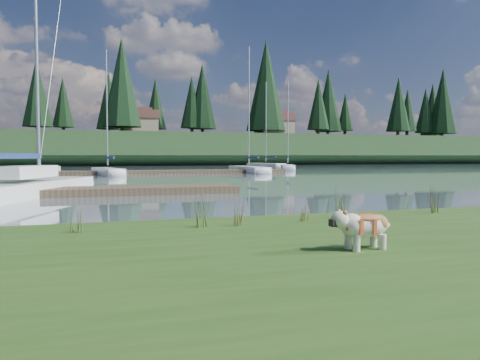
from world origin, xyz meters
name	(u,v)px	position (x,y,z in m)	size (l,w,h in m)	color
ground	(114,174)	(0.00, 30.00, 0.00)	(200.00, 200.00, 0.00)	gray
bank	(283,292)	(0.00, -6.00, 0.17)	(60.00, 9.00, 0.35)	#2B4C19
ridge	(102,150)	(0.00, 73.00, 2.50)	(200.00, 20.00, 5.00)	#1C3519
bulldog	(364,225)	(1.51, -5.10, 0.67)	(0.86, 0.39, 0.51)	silver
sailboat_main	(39,184)	(-3.87, 10.08, 0.42)	(5.08, 9.50, 13.54)	white
dock_near	(32,193)	(-4.00, 9.00, 0.15)	(16.00, 2.00, 0.30)	#4C3D2C
dock_far	(139,172)	(2.00, 30.00, 0.15)	(26.00, 2.20, 0.30)	#4C3D2C
sailboat_bg_1	(42,170)	(-5.89, 33.50, 0.32)	(2.92, 9.29, 13.50)	white
sailboat_bg_2	(106,171)	(-0.70, 28.80, 0.33)	(2.64, 6.67, 9.99)	white
sailboat_bg_3	(246,169)	(11.94, 30.97, 0.32)	(1.84, 7.92, 11.57)	white
sailboat_bg_4	(288,167)	(18.63, 36.74, 0.33)	(3.46, 6.52, 9.73)	white
sailboat_bg_5	(263,165)	(19.93, 47.85, 0.32)	(3.25, 8.05, 11.31)	white
weed_0	(200,210)	(-0.10, -2.61, 0.64)	(0.17, 0.14, 0.69)	#475B23
weed_1	(240,211)	(0.61, -2.66, 0.59)	(0.17, 0.14, 0.58)	#475B23
weed_2	(339,204)	(2.70, -2.38, 0.63)	(0.17, 0.14, 0.67)	#475B23
weed_3	(76,220)	(-2.08, -2.58, 0.54)	(0.17, 0.14, 0.46)	#475B23
weed_4	(306,211)	(1.95, -2.48, 0.53)	(0.17, 0.14, 0.42)	#475B23
weed_5	(433,198)	(5.07, -2.17, 0.65)	(0.17, 0.14, 0.73)	#475B23
mud_lip	(193,234)	(0.00, -1.60, 0.07)	(60.00, 0.50, 0.14)	#33281C
conifer_3	(37,92)	(-10.00, 72.00, 11.74)	(4.84, 4.84, 12.25)	#382619
conifer_4	(122,82)	(3.00, 66.00, 13.09)	(6.16, 6.16, 15.10)	#382619
conifer_5	(192,102)	(15.00, 70.00, 10.83)	(3.96, 3.96, 10.35)	#382619
conifer_6	(266,86)	(28.00, 68.00, 13.99)	(7.04, 7.04, 17.00)	#382619
conifer_7	(328,100)	(42.00, 71.00, 12.19)	(5.28, 5.28, 13.20)	#382619
conifer_8	(398,104)	(55.00, 67.00, 11.51)	(4.62, 4.62, 11.77)	#382619
conifer_9	(443,101)	(68.00, 70.00, 12.87)	(5.94, 5.94, 14.62)	#382619
house_1	(139,122)	(6.00, 71.00, 7.31)	(6.30, 5.30, 4.65)	gray
house_2	(274,124)	(30.00, 69.00, 7.31)	(6.30, 5.30, 4.65)	gray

